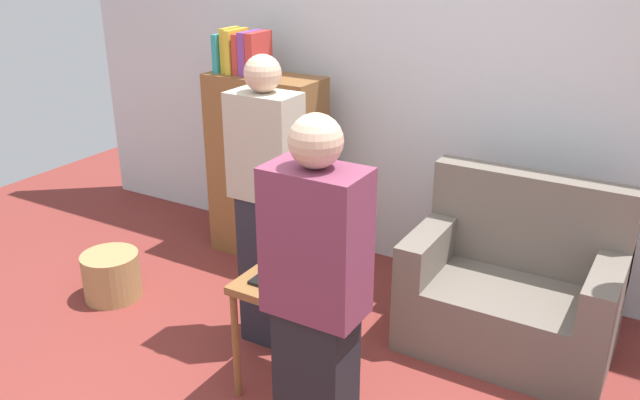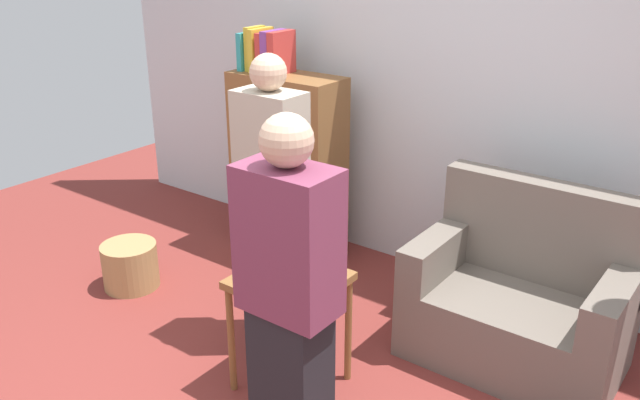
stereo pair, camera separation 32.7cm
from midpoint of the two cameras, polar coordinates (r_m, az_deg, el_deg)
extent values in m
cube|color=silver|center=(4.28, 14.89, 10.18)|extent=(6.00, 0.10, 2.70)
cube|color=#6B6056|center=(3.82, 18.77, -10.51)|extent=(1.10, 0.70, 0.40)
cube|color=#6B6056|center=(3.83, 20.96, -2.54)|extent=(1.10, 0.16, 0.56)
cube|color=#6B6056|center=(3.80, 12.67, -4.44)|extent=(0.16, 0.70, 0.24)
cube|color=#6B6056|center=(3.58, 26.53, -8.11)|extent=(0.16, 0.70, 0.24)
cube|color=brown|center=(4.65, -0.77, 2.87)|extent=(0.80, 0.36, 1.30)
cube|color=teal|center=(4.65, -4.03, 12.71)|extent=(0.04, 0.23, 0.25)
cube|color=gold|center=(4.62, -3.56, 12.90)|extent=(0.04, 0.18, 0.29)
cube|color=gold|center=(4.58, -3.03, 12.80)|extent=(0.04, 0.23, 0.29)
cube|color=red|center=(4.55, -2.48, 12.61)|extent=(0.05, 0.20, 0.27)
cube|color=#7F3D93|center=(4.51, -1.87, 12.64)|extent=(0.06, 0.22, 0.28)
cube|color=red|center=(4.47, -1.20, 12.56)|extent=(0.06, 0.23, 0.28)
cube|color=brown|center=(3.23, 0.25, -7.03)|extent=(0.48, 0.48, 0.04)
cylinder|color=brown|center=(3.37, -4.87, -12.02)|extent=(0.04, 0.04, 0.59)
cylinder|color=brown|center=(3.16, 1.07, -14.62)|extent=(0.04, 0.04, 0.59)
cylinder|color=brown|center=(3.65, -0.46, -9.09)|extent=(0.04, 0.04, 0.59)
cylinder|color=brown|center=(3.45, 5.22, -11.21)|extent=(0.04, 0.04, 0.59)
cube|color=black|center=(3.22, 0.25, -6.59)|extent=(0.32, 0.32, 0.02)
cylinder|color=#2DB2B7|center=(3.19, 0.25, -5.76)|extent=(0.26, 0.26, 0.09)
cylinder|color=#F2CC4C|center=(3.13, 1.15, -4.88)|extent=(0.01, 0.01, 0.06)
cylinder|color=#EA668C|center=(3.17, 1.85, -4.50)|extent=(0.01, 0.01, 0.06)
cylinder|color=#F2CC4C|center=(3.21, 1.07, -4.29)|extent=(0.01, 0.01, 0.05)
cylinder|color=#EA668C|center=(3.21, 0.43, -4.13)|extent=(0.01, 0.01, 0.05)
cylinder|color=#EA668C|center=(3.20, -0.41, -4.15)|extent=(0.01, 0.01, 0.06)
cylinder|color=#66B2E5|center=(3.18, -0.91, -4.47)|extent=(0.01, 0.01, 0.05)
cylinder|color=#F2CC4C|center=(3.14, -0.87, -4.85)|extent=(0.01, 0.01, 0.05)
cylinder|color=#F2CC4C|center=(3.10, -0.38, -5.15)|extent=(0.01, 0.01, 0.05)
cylinder|color=#F2CC4C|center=(3.08, 0.58, -5.41)|extent=(0.01, 0.01, 0.05)
cube|color=#23232D|center=(3.71, -1.47, -5.90)|extent=(0.28, 0.20, 0.88)
cube|color=#B2A893|center=(3.43, -1.58, 4.77)|extent=(0.36, 0.22, 0.56)
sphere|color=#D1A889|center=(3.34, -1.65, 10.92)|extent=(0.19, 0.19, 0.19)
cube|color=#75334C|center=(2.35, 1.24, -3.68)|extent=(0.36, 0.22, 0.56)
sphere|color=#D1A889|center=(2.21, 1.32, 5.09)|extent=(0.19, 0.19, 0.19)
cylinder|color=#A88451|center=(4.49, -14.06, -5.55)|extent=(0.36, 0.36, 0.30)
camera|label=1|loc=(0.16, -87.14, 1.16)|focal=37.12mm
camera|label=2|loc=(0.16, 92.86, -1.16)|focal=37.12mm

